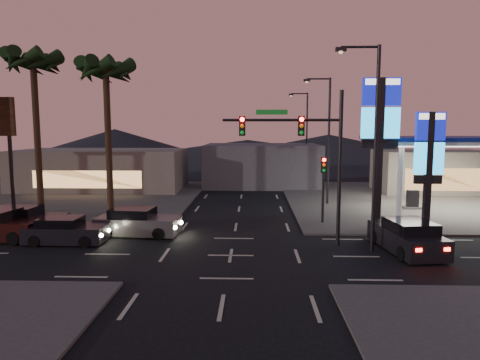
{
  "coord_description": "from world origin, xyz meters",
  "views": [
    {
      "loc": [
        1.07,
        -19.95,
        6.06
      ],
      "look_at": [
        0.28,
        5.53,
        3.0
      ],
      "focal_mm": 32.0,
      "sensor_mm": 36.0,
      "label": 1
    }
  ],
  "objects_px": {
    "pylon_sign_short": "(429,154)",
    "suv_station": "(407,237)",
    "car_lane_b_front": "(137,223)",
    "gas_station": "(457,142)",
    "car_lane_b_mid": "(21,221)",
    "car_lane_a_front": "(65,231)",
    "pylon_sign_tall": "(380,123)",
    "traffic_signal_mast": "(306,145)"
  },
  "relations": [
    {
      "from": "pylon_sign_tall",
      "to": "car_lane_a_front",
      "type": "relative_size",
      "value": 2.09
    },
    {
      "from": "pylon_sign_tall",
      "to": "suv_station",
      "type": "xyz_separation_m",
      "value": [
        0.2,
        -4.55,
        -5.64
      ]
    },
    {
      "from": "car_lane_a_front",
      "to": "car_lane_b_front",
      "type": "bearing_deg",
      "value": 29.26
    },
    {
      "from": "pylon_sign_tall",
      "to": "pylon_sign_short",
      "type": "distance_m",
      "value": 3.2
    },
    {
      "from": "pylon_sign_tall",
      "to": "suv_station",
      "type": "bearing_deg",
      "value": -87.51
    },
    {
      "from": "car_lane_a_front",
      "to": "suv_station",
      "type": "height_order",
      "value": "suv_station"
    },
    {
      "from": "pylon_sign_tall",
      "to": "traffic_signal_mast",
      "type": "bearing_deg",
      "value": -143.48
    },
    {
      "from": "pylon_sign_tall",
      "to": "car_lane_a_front",
      "type": "bearing_deg",
      "value": -168.54
    },
    {
      "from": "pylon_sign_tall",
      "to": "car_lane_b_mid",
      "type": "distance_m",
      "value": 21.7
    },
    {
      "from": "pylon_sign_short",
      "to": "suv_station",
      "type": "relative_size",
      "value": 1.38
    },
    {
      "from": "car_lane_b_front",
      "to": "gas_station",
      "type": "bearing_deg",
      "value": 20.7
    },
    {
      "from": "gas_station",
      "to": "car_lane_a_front",
      "type": "bearing_deg",
      "value": -158.08
    },
    {
      "from": "car_lane_a_front",
      "to": "car_lane_b_front",
      "type": "distance_m",
      "value": 3.85
    },
    {
      "from": "car_lane_a_front",
      "to": "car_lane_b_front",
      "type": "relative_size",
      "value": 0.88
    },
    {
      "from": "pylon_sign_tall",
      "to": "suv_station",
      "type": "distance_m",
      "value": 7.25
    },
    {
      "from": "car_lane_a_front",
      "to": "suv_station",
      "type": "xyz_separation_m",
      "value": [
        17.63,
        -1.02,
        0.1
      ]
    },
    {
      "from": "car_lane_a_front",
      "to": "car_lane_b_mid",
      "type": "bearing_deg",
      "value": 149.65
    },
    {
      "from": "car_lane_b_front",
      "to": "suv_station",
      "type": "xyz_separation_m",
      "value": [
        14.27,
        -2.9,
        0.03
      ]
    },
    {
      "from": "gas_station",
      "to": "car_lane_a_front",
      "type": "relative_size",
      "value": 2.83
    },
    {
      "from": "pylon_sign_short",
      "to": "suv_station",
      "type": "distance_m",
      "value": 5.76
    },
    {
      "from": "car_lane_b_front",
      "to": "car_lane_b_mid",
      "type": "distance_m",
      "value": 6.82
    },
    {
      "from": "pylon_sign_short",
      "to": "car_lane_b_front",
      "type": "xyz_separation_m",
      "value": [
        -16.57,
        -0.65,
        -3.93
      ]
    },
    {
      "from": "car_lane_a_front",
      "to": "pylon_sign_tall",
      "type": "bearing_deg",
      "value": 11.46
    },
    {
      "from": "pylon_sign_short",
      "to": "car_lane_b_front",
      "type": "relative_size",
      "value": 1.42
    },
    {
      "from": "car_lane_b_mid",
      "to": "pylon_sign_short",
      "type": "bearing_deg",
      "value": 1.24
    },
    {
      "from": "gas_station",
      "to": "car_lane_a_front",
      "type": "distance_m",
      "value": 27.24
    },
    {
      "from": "pylon_sign_tall",
      "to": "pylon_sign_short",
      "type": "bearing_deg",
      "value": -21.8
    },
    {
      "from": "pylon_sign_short",
      "to": "suv_station",
      "type": "xyz_separation_m",
      "value": [
        -2.3,
        -3.55,
        -3.9
      ]
    },
    {
      "from": "gas_station",
      "to": "suv_station",
      "type": "bearing_deg",
      "value": -123.46
    },
    {
      "from": "car_lane_b_front",
      "to": "pylon_sign_short",
      "type": "bearing_deg",
      "value": 2.25
    },
    {
      "from": "gas_station",
      "to": "car_lane_b_mid",
      "type": "distance_m",
      "value": 29.82
    },
    {
      "from": "pylon_sign_tall",
      "to": "gas_station",
      "type": "bearing_deg",
      "value": 40.91
    },
    {
      "from": "car_lane_b_front",
      "to": "car_lane_b_mid",
      "type": "relative_size",
      "value": 0.99
    },
    {
      "from": "gas_station",
      "to": "pylon_sign_short",
      "type": "distance_m",
      "value": 9.02
    },
    {
      "from": "pylon_sign_short",
      "to": "traffic_signal_mast",
      "type": "relative_size",
      "value": 0.88
    },
    {
      "from": "pylon_sign_short",
      "to": "car_lane_b_front",
      "type": "distance_m",
      "value": 17.04
    },
    {
      "from": "pylon_sign_short",
      "to": "traffic_signal_mast",
      "type": "bearing_deg",
      "value": -160.87
    },
    {
      "from": "gas_station",
      "to": "car_lane_b_front",
      "type": "distance_m",
      "value": 23.47
    },
    {
      "from": "car_lane_a_front",
      "to": "car_lane_b_front",
      "type": "height_order",
      "value": "car_lane_b_front"
    },
    {
      "from": "pylon_sign_short",
      "to": "suv_station",
      "type": "bearing_deg",
      "value": -122.97
    },
    {
      "from": "traffic_signal_mast",
      "to": "pylon_sign_tall",
      "type": "bearing_deg",
      "value": 36.52
    },
    {
      "from": "car_lane_b_mid",
      "to": "gas_station",
      "type": "bearing_deg",
      "value": 15.74
    }
  ]
}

